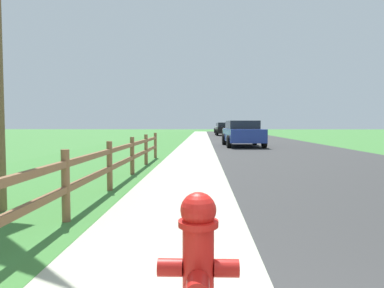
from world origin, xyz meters
The scene contains 10 objects.
ground_plane centered at (0.00, 25.00, 0.00)m, with size 120.00×120.00×0.00m, color #3C7835.
road_asphalt centered at (3.50, 27.00, 0.00)m, with size 7.00×66.00×0.01m, color #323232.
curb_concrete centered at (-3.00, 27.00, 0.00)m, with size 6.00×66.00×0.01m, color #AAAC95.
grass_verge centered at (-4.50, 27.00, 0.01)m, with size 5.00×66.00×0.00m, color #3C7835.
fire_hydrant centered at (-0.59, 1.25, 0.47)m, with size 0.48×0.40×0.91m.
rail_fence centered at (-2.39, 6.05, 0.57)m, with size 0.11×13.43×0.97m.
parked_suv_blue centered at (1.74, 20.04, 0.77)m, with size 2.25×4.71×1.49m.
parked_car_white centered at (2.23, 30.24, 0.74)m, with size 2.11×4.59×1.51m.
parked_car_black centered at (1.93, 39.44, 0.76)m, with size 2.19×4.41×1.46m.
parked_car_silver centered at (2.13, 49.37, 0.73)m, with size 2.23×4.98×1.43m.
Camera 1 is at (-0.57, -0.79, 1.31)m, focal length 33.32 mm.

